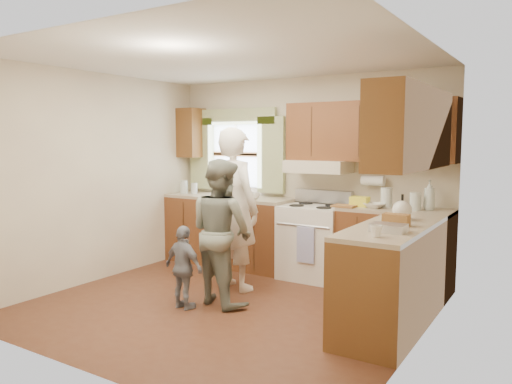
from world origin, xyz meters
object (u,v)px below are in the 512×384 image
Objects in this scene: woman_left at (235,209)px; child at (184,267)px; stove at (314,241)px; woman_right at (221,232)px.

child is at bearing 101.55° from woman_left.
stove is 1.14m from woman_left.
woman_left reaches higher than woman_right.
child is at bearing 75.25° from woman_right.
woman_right is at bearing 123.14° from woman_left.
stove is 0.71× the size of woman_right.
stove reaches higher than child.
stove is 0.58× the size of woman_left.
woman_left is 2.17× the size of child.
child is (-0.62, -1.73, -0.04)m from stove.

